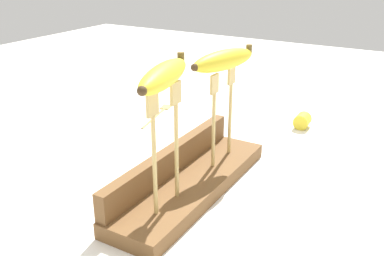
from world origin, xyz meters
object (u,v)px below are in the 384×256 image
at_px(fork_fallen_near, 160,112).
at_px(banana_raised_right, 224,60).
at_px(fork_stand_right, 222,107).
at_px(banana_raised_left, 164,75).
at_px(fork_stand_left, 165,138).
at_px(banana_chunk_far, 302,121).

bearing_deg(fork_fallen_near, banana_raised_right, -126.30).
relative_size(fork_stand_right, banana_raised_left, 1.05).
height_order(fork_stand_left, banana_raised_left, banana_raised_left).
bearing_deg(fork_stand_right, banana_raised_left, -180.00).
bearing_deg(fork_fallen_near, banana_raised_left, -144.28).
xyz_separation_m(banana_raised_right, banana_chunk_far, (0.32, -0.07, -0.21)).
xyz_separation_m(fork_stand_left, fork_stand_right, (0.20, 0.00, -0.01)).
bearing_deg(fork_fallen_near, fork_stand_left, -144.27).
bearing_deg(fork_stand_right, fork_stand_left, -180.00).
bearing_deg(banana_chunk_far, banana_raised_left, 172.25).
distance_m(fork_stand_left, fork_stand_right, 0.20).
xyz_separation_m(fork_stand_left, banana_chunk_far, (0.52, -0.07, -0.13)).
bearing_deg(fork_stand_left, banana_raised_right, 0.00).
distance_m(fork_stand_right, fork_fallen_near, 0.40).
relative_size(fork_stand_right, banana_raised_right, 1.09).
bearing_deg(banana_raised_right, fork_stand_left, -180.00).
xyz_separation_m(banana_raised_right, fork_fallen_near, (0.22, 0.30, -0.23)).
height_order(fork_stand_right, banana_raised_right, banana_raised_right).
height_order(fork_stand_left, fork_stand_right, fork_stand_left).
bearing_deg(fork_stand_right, banana_raised_right, 166.29).
bearing_deg(fork_stand_right, banana_chunk_far, -12.46).
bearing_deg(fork_stand_left, banana_raised_left, -166.79).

